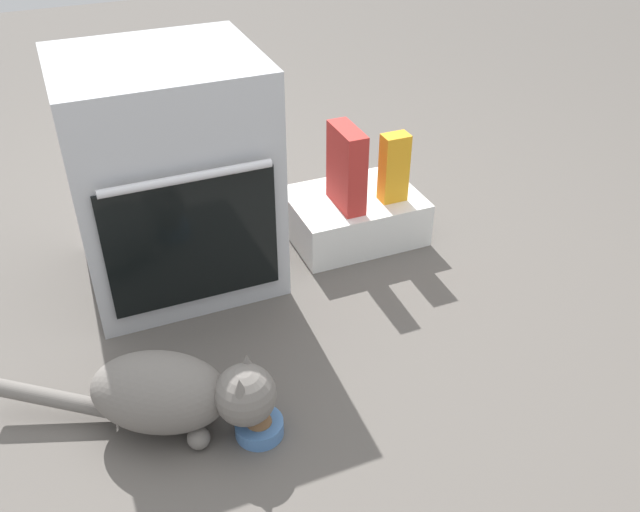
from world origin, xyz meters
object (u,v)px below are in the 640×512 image
object	(u,v)px
oven	(170,175)
cat	(174,393)
juice_carton	(394,168)
pantry_cabinet	(354,216)
food_bowl	(259,426)
cereal_box	(347,168)

from	to	relation	value
oven	cat	xyz separation A→B (m)	(-0.16, -0.66, -0.24)
cat	juice_carton	xyz separation A→B (m)	(0.89, 0.58, 0.16)
pantry_cabinet	juice_carton	xyz separation A→B (m)	(0.11, -0.07, 0.20)
juice_carton	food_bowl	bearing A→B (deg)	-136.51
food_bowl	juice_carton	world-z (taller)	juice_carton
oven	cat	world-z (taller)	oven
oven	juice_carton	distance (m)	0.74
cat	cereal_box	world-z (taller)	cereal_box
oven	food_bowl	xyz separation A→B (m)	(0.02, -0.76, -0.34)
pantry_cabinet	cereal_box	world-z (taller)	cereal_box
pantry_cabinet	cat	distance (m)	1.01
food_bowl	juice_carton	distance (m)	1.02
pantry_cabinet	food_bowl	world-z (taller)	pantry_cabinet
cat	juice_carton	world-z (taller)	juice_carton
oven	pantry_cabinet	world-z (taller)	oven
pantry_cabinet	juice_carton	size ratio (longest dim) A/B	1.88
cat	cereal_box	xyz separation A→B (m)	(0.73, 0.60, 0.18)
cat	cereal_box	size ratio (longest dim) A/B	2.35
pantry_cabinet	cereal_box	size ratio (longest dim) A/B	1.61
pantry_cabinet	cereal_box	distance (m)	0.23
oven	pantry_cabinet	distance (m)	0.68
food_bowl	cat	distance (m)	0.23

